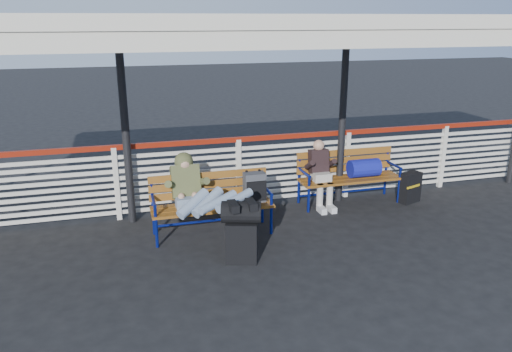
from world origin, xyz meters
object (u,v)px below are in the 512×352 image
object	(u,v)px
luggage_stack	(241,229)
suitcase_side	(410,187)
bench_left	(224,195)
companion_person	(321,173)
bench_right	(355,170)
traveler_man	(206,197)

from	to	relation	value
luggage_stack	suitcase_side	distance (m)	3.70
bench_left	companion_person	xyz separation A→B (m)	(1.83, 0.61, 0.00)
luggage_stack	bench_left	bearing A→B (deg)	108.37
bench_right	traveler_man	distance (m)	3.00
companion_person	suitcase_side	world-z (taller)	companion_person
luggage_stack	traveler_man	bearing A→B (deg)	134.64
luggage_stack	traveler_man	size ratio (longest dim) A/B	0.52
companion_person	suitcase_side	size ratio (longest dim) A/B	2.12
suitcase_side	bench_left	bearing A→B (deg)	166.56
bench_right	luggage_stack	bearing A→B (deg)	-145.78
suitcase_side	traveler_man	bearing A→B (deg)	171.17
traveler_man	companion_person	bearing A→B (deg)	23.84
bench_right	suitcase_side	bearing A→B (deg)	-16.66
traveler_man	companion_person	size ratio (longest dim) A/B	1.43
luggage_stack	bench_right	world-z (taller)	bench_right
bench_left	suitcase_side	xyz separation A→B (m)	(3.43, 0.37, -0.32)
traveler_man	suitcase_side	xyz separation A→B (m)	(3.76, 0.72, -0.44)
bench_left	traveler_man	world-z (taller)	traveler_man
luggage_stack	companion_person	world-z (taller)	companion_person
traveler_man	suitcase_side	size ratio (longest dim) A/B	3.03
traveler_man	bench_right	bearing A→B (deg)	19.49
companion_person	suitcase_side	distance (m)	1.65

